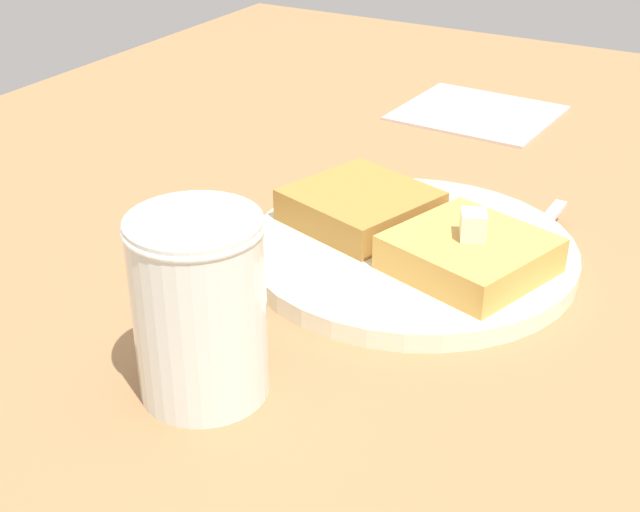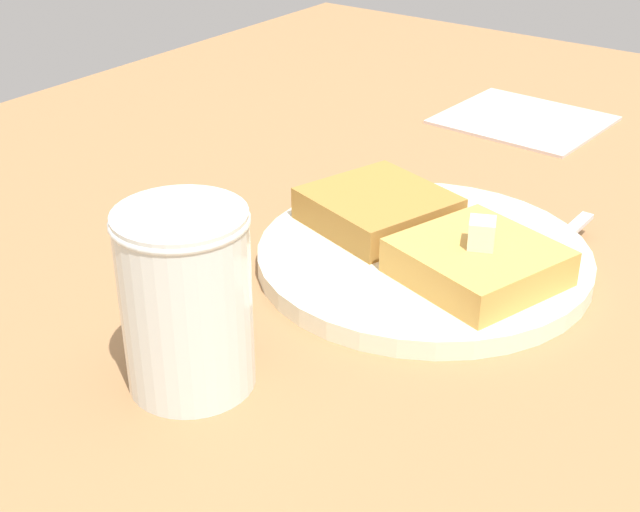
% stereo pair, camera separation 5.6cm
% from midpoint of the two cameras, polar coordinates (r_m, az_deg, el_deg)
% --- Properties ---
extents(table_surface, '(1.18, 1.18, 0.03)m').
position_cam_midpoint_polar(table_surface, '(0.68, 14.03, -0.89)').
color(table_surface, '#996D45').
rests_on(table_surface, ground).
extents(plate, '(0.24, 0.24, 0.01)m').
position_cam_midpoint_polar(plate, '(0.64, 9.12, -0.08)').
color(plate, silver).
rests_on(plate, table_surface).
extents(toast_slice_left, '(0.12, 0.12, 0.02)m').
position_cam_midpoint_polar(toast_slice_left, '(0.60, 12.69, -0.44)').
color(toast_slice_left, gold).
rests_on(toast_slice_left, plate).
extents(toast_slice_middle, '(0.12, 0.12, 0.02)m').
position_cam_midpoint_polar(toast_slice_middle, '(0.67, 6.12, 2.99)').
color(toast_slice_middle, '#A97734').
rests_on(toast_slice_middle, plate).
extents(butter_pat_primary, '(0.02, 0.02, 0.02)m').
position_cam_midpoint_polar(butter_pat_primary, '(0.59, 12.97, 1.37)').
color(butter_pat_primary, '#F3E8C4').
rests_on(butter_pat_primary, toast_slice_left).
extents(fork, '(0.02, 0.16, 0.00)m').
position_cam_midpoint_polar(fork, '(0.64, 16.20, -0.36)').
color(fork, silver).
rests_on(fork, plate).
extents(syrup_jar, '(0.08, 0.08, 0.11)m').
position_cam_midpoint_polar(syrup_jar, '(0.49, -5.36, -3.29)').
color(syrup_jar, '#562D0F').
rests_on(syrup_jar, table_surface).
extents(napkin, '(0.16, 0.15, 0.00)m').
position_cam_midpoint_polar(napkin, '(0.94, 14.56, 8.39)').
color(napkin, beige).
rests_on(napkin, table_surface).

